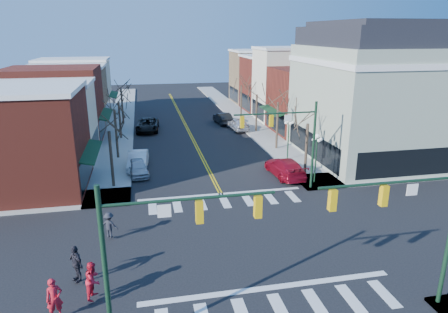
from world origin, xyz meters
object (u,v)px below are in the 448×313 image
lamppost_midblock (289,132)px  pedestrian_red_b (93,280)px  victorian_corner (372,92)px  car_left_mid (138,160)px  car_left_far (148,125)px  pedestrian_red_a (54,299)px  car_right_far (223,118)px  car_right_mid (238,124)px  car_right_near (285,167)px  car_left_near (138,167)px  lamppost_corner (316,150)px  pedestrian_dark_b (109,225)px  pedestrian_dark_a (76,263)px

lamppost_midblock → pedestrian_red_b: bearing=-131.6°
victorian_corner → car_left_mid: (-22.90, 0.99, -5.86)m
car_left_far → pedestrian_red_a: bearing=-92.9°
car_right_far → pedestrian_red_b: bearing=63.1°
lamppost_midblock → pedestrian_red_b: 25.17m
car_right_mid → car_right_far: 4.20m
victorian_corner → car_right_near: (-10.10, -3.73, -5.85)m
lamppost_midblock → car_left_near: bearing=-175.0°
lamppost_midblock → car_right_far: (-2.98, 17.63, -2.18)m
car_right_near → victorian_corner: bearing=-162.6°
lamppost_corner → car_right_mid: bearing=95.1°
lamppost_corner → car_left_near: 15.67m
lamppost_midblock → victorian_corner: bearing=-3.4°
lamppost_midblock → car_left_mid: bearing=178.1°
lamppost_corner → car_left_near: lamppost_corner is taller
pedestrian_dark_b → car_left_mid: bearing=-76.0°
car_left_near → pedestrian_red_a: 18.97m
car_right_mid → car_left_far: bearing=-13.4°
car_right_mid → pedestrian_dark_b: 30.21m
pedestrian_dark_a → lamppost_midblock: bearing=98.7°
victorian_corner → pedestrian_red_a: (-26.47, -19.41, -5.55)m
car_left_near → car_left_far: 16.74m
victorian_corner → lamppost_midblock: (-8.30, 0.50, -3.70)m
car_left_far → car_right_near: (11.57, -19.65, -0.01)m
car_left_far → car_right_near: 22.80m
lamppost_corner → lamppost_midblock: bearing=90.0°
lamppost_midblock → car_left_far: lamppost_midblock is taller
car_right_near → pedestrian_red_b: size_ratio=2.94×
car_left_near → car_right_far: bearing=52.2°
car_right_near → car_right_far: 21.90m
car_right_mid → pedestrian_dark_a: (-15.84, -30.82, 0.33)m
car_left_near → pedestrian_dark_b: 11.74m
car_left_near → car_right_far: car_right_far is taller
lamppost_midblock → car_right_mid: size_ratio=0.92×
lamppost_midblock → car_right_far: bearing=99.6°
lamppost_corner → car_left_mid: size_ratio=0.89×
car_left_mid → car_right_far: bearing=60.4°
lamppost_corner → lamppost_midblock: 6.50m
victorian_corner → car_left_near: bearing=-178.1°
pedestrian_dark_a → pedestrian_red_a: bearing=-46.7°
car_right_near → pedestrian_red_b: (-14.85, -14.55, 0.29)m
car_right_far → pedestrian_red_b: 38.90m
lamppost_midblock → car_left_mid: lamppost_midblock is taller
car_left_far → pedestrian_dark_a: size_ratio=2.99×
pedestrian_red_a → car_right_near: bearing=22.9°
car_right_mid → pedestrian_dark_a: 34.65m
lamppost_midblock → car_left_far: bearing=130.9°
lamppost_midblock → car_right_mid: bearing=97.5°
car_right_far → pedestrian_dark_b: (-13.32, -30.52, 0.19)m
victorian_corner → car_right_mid: size_ratio=3.02×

